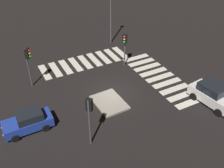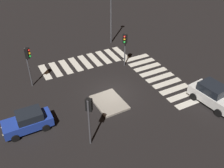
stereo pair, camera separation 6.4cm
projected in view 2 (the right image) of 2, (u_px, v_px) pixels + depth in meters
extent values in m
plane|color=black|center=(112.00, 93.00, 24.33)|extent=(80.00, 80.00, 0.00)
cube|color=gray|center=(109.00, 102.00, 22.99)|extent=(3.33, 2.54, 0.18)
cube|color=silver|center=(213.00, 97.00, 22.57)|extent=(4.47, 2.33, 0.88)
cube|color=black|center=(213.00, 88.00, 22.29)|extent=(2.38, 1.92, 0.71)
cylinder|color=black|center=(219.00, 113.00, 21.48)|extent=(0.71, 0.33, 0.69)
cylinder|color=black|center=(207.00, 90.00, 24.11)|extent=(0.71, 0.33, 0.69)
cylinder|color=black|center=(194.00, 97.00, 23.27)|extent=(0.71, 0.33, 0.69)
cube|color=#1E389E|center=(28.00, 123.00, 20.04)|extent=(1.61, 3.74, 0.77)
cube|color=black|center=(29.00, 115.00, 19.73)|extent=(1.46, 1.92, 0.62)
cylinder|color=black|center=(15.00, 138.00, 19.23)|extent=(0.22, 0.60, 0.60)
cylinder|color=black|center=(11.00, 125.00, 20.37)|extent=(0.22, 0.60, 0.60)
cylinder|color=black|center=(46.00, 128.00, 20.11)|extent=(0.22, 0.60, 0.60)
cylinder|color=black|center=(41.00, 116.00, 21.25)|extent=(0.22, 0.60, 0.60)
sphere|color=#F2EABF|center=(4.00, 135.00, 19.02)|extent=(0.20, 0.20, 0.20)
sphere|color=#F2EABF|center=(2.00, 127.00, 19.66)|extent=(0.20, 0.20, 0.20)
cylinder|color=#47474C|center=(29.00, 68.00, 24.11)|extent=(0.14, 0.14, 4.07)
cube|color=black|center=(27.00, 53.00, 23.19)|extent=(0.54, 0.52, 0.96)
sphere|color=red|center=(29.00, 50.00, 22.99)|extent=(0.22, 0.22, 0.22)
sphere|color=orange|center=(29.00, 53.00, 23.17)|extent=(0.22, 0.22, 0.22)
sphere|color=green|center=(30.00, 56.00, 23.34)|extent=(0.22, 0.22, 0.22)
cylinder|color=#47474C|center=(125.00, 50.00, 27.35)|extent=(0.14, 0.14, 3.77)
cube|color=black|center=(125.00, 39.00, 26.40)|extent=(0.53, 0.54, 0.96)
sphere|color=red|center=(125.00, 37.00, 26.07)|extent=(0.22, 0.22, 0.22)
sphere|color=orange|center=(124.00, 39.00, 26.25)|extent=(0.22, 0.22, 0.22)
sphere|color=green|center=(124.00, 42.00, 26.42)|extent=(0.22, 0.22, 0.22)
cylinder|color=#47474C|center=(89.00, 123.00, 18.06)|extent=(0.14, 0.14, 4.04)
cube|color=black|center=(89.00, 105.00, 17.32)|extent=(0.53, 0.54, 0.96)
sphere|color=red|center=(90.00, 99.00, 17.30)|extent=(0.22, 0.22, 0.22)
sphere|color=orange|center=(90.00, 103.00, 17.48)|extent=(0.22, 0.22, 0.22)
sphere|color=green|center=(90.00, 106.00, 17.65)|extent=(0.22, 0.22, 0.22)
cylinder|color=#47474C|center=(111.00, 16.00, 31.00)|extent=(0.18, 0.18, 7.13)
cube|color=silver|center=(191.00, 103.00, 23.11)|extent=(0.70, 3.20, 0.02)
cube|color=silver|center=(182.00, 96.00, 23.94)|extent=(0.70, 3.20, 0.02)
cube|color=silver|center=(174.00, 89.00, 24.78)|extent=(0.70, 3.20, 0.02)
cube|color=silver|center=(167.00, 83.00, 25.61)|extent=(0.70, 3.20, 0.02)
cube|color=silver|center=(160.00, 77.00, 26.44)|extent=(0.70, 3.20, 0.02)
cube|color=silver|center=(153.00, 72.00, 27.28)|extent=(0.70, 3.20, 0.02)
cube|color=silver|center=(147.00, 67.00, 28.11)|extent=(0.70, 3.20, 0.02)
cube|color=silver|center=(142.00, 62.00, 28.94)|extent=(0.70, 3.20, 0.02)
cube|color=silver|center=(136.00, 58.00, 29.78)|extent=(0.70, 3.20, 0.02)
cube|color=silver|center=(121.00, 53.00, 30.79)|extent=(3.20, 0.70, 0.02)
cube|color=silver|center=(112.00, 55.00, 30.35)|extent=(3.20, 0.70, 0.02)
cube|color=silver|center=(103.00, 57.00, 29.91)|extent=(3.20, 0.70, 0.02)
cube|color=silver|center=(94.00, 59.00, 29.48)|extent=(3.20, 0.70, 0.02)
cube|color=silver|center=(85.00, 62.00, 29.04)|extent=(3.20, 0.70, 0.02)
cube|color=silver|center=(76.00, 64.00, 28.60)|extent=(3.20, 0.70, 0.02)
cube|color=silver|center=(66.00, 67.00, 28.16)|extent=(3.20, 0.70, 0.02)
cube|color=silver|center=(56.00, 69.00, 27.73)|extent=(3.20, 0.70, 0.02)
cube|color=silver|center=(45.00, 72.00, 27.29)|extent=(3.20, 0.70, 0.02)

